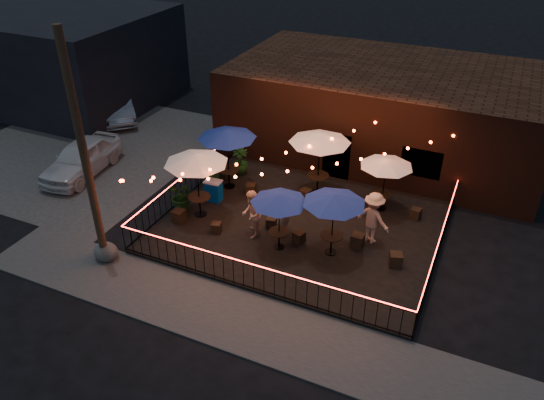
# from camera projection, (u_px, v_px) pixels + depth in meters

# --- Properties ---
(ground) EXTENTS (110.00, 110.00, 0.00)m
(ground) POSITION_uv_depth(u_px,v_px,m) (279.00, 258.00, 18.43)
(ground) COLOR black
(ground) RESTS_ON ground
(patio) EXTENTS (10.00, 8.00, 0.15)m
(patio) POSITION_uv_depth(u_px,v_px,m) (301.00, 227.00, 19.94)
(patio) COLOR black
(patio) RESTS_ON ground
(sidewalk) EXTENTS (18.00, 2.50, 0.05)m
(sidewalk) POSITION_uv_depth(u_px,v_px,m) (236.00, 319.00, 15.91)
(sidewalk) COLOR #3D3A39
(sidewalk) RESTS_ON ground
(parking_lot) EXTENTS (11.00, 12.00, 0.02)m
(parking_lot) POSITION_uv_depth(u_px,v_px,m) (87.00, 148.00, 25.74)
(parking_lot) COLOR #3D3A39
(parking_lot) RESTS_ON ground
(brick_building) EXTENTS (14.00, 8.00, 4.00)m
(brick_building) POSITION_uv_depth(u_px,v_px,m) (385.00, 109.00, 24.76)
(brick_building) COLOR #33180E
(brick_building) RESTS_ON ground
(background_building) EXTENTS (12.00, 9.00, 5.00)m
(background_building) POSITION_uv_depth(u_px,v_px,m) (56.00, 55.00, 30.40)
(background_building) COLOR black
(background_building) RESTS_ON ground
(utility_pole) EXTENTS (0.26, 0.26, 8.00)m
(utility_pole) POSITION_uv_depth(u_px,v_px,m) (85.00, 158.00, 16.21)
(utility_pole) COLOR #372316
(utility_pole) RESTS_ON ground
(fence_front) EXTENTS (10.00, 0.04, 1.04)m
(fence_front) POSITION_uv_depth(u_px,v_px,m) (254.00, 278.00, 16.54)
(fence_front) COLOR black
(fence_front) RESTS_ON patio
(fence_left) EXTENTS (0.04, 8.00, 1.04)m
(fence_left) POSITION_uv_depth(u_px,v_px,m) (186.00, 185.00, 21.39)
(fence_left) COLOR black
(fence_left) RESTS_ON patio
(fence_right) EXTENTS (0.04, 8.00, 1.04)m
(fence_right) POSITION_uv_depth(u_px,v_px,m) (439.00, 247.00, 17.87)
(fence_right) COLOR black
(fence_right) RESTS_ON patio
(festoon_lights) EXTENTS (10.02, 8.72, 1.32)m
(festoon_lights) POSITION_uv_depth(u_px,v_px,m) (273.00, 168.00, 18.77)
(festoon_lights) COLOR #FA3B15
(festoon_lights) RESTS_ON ground
(cafe_table_0) EXTENTS (2.43, 2.43, 2.63)m
(cafe_table_0) POSITION_uv_depth(u_px,v_px,m) (196.00, 159.00, 19.25)
(cafe_table_0) COLOR black
(cafe_table_0) RESTS_ON patio
(cafe_table_1) EXTENTS (2.87, 2.87, 2.63)m
(cafe_table_1) POSITION_uv_depth(u_px,v_px,m) (227.00, 134.00, 21.07)
(cafe_table_1) COLOR black
(cafe_table_1) RESTS_ON patio
(cafe_table_2) EXTENTS (2.56, 2.56, 2.18)m
(cafe_table_2) POSITION_uv_depth(u_px,v_px,m) (279.00, 199.00, 17.68)
(cafe_table_2) COLOR black
(cafe_table_2) RESTS_ON patio
(cafe_table_3) EXTENTS (3.17, 3.17, 2.71)m
(cafe_table_3) POSITION_uv_depth(u_px,v_px,m) (320.00, 139.00, 20.59)
(cafe_table_3) COLOR black
(cafe_table_3) RESTS_ON patio
(cafe_table_4) EXTENTS (2.44, 2.44, 2.36)m
(cafe_table_4) POSITION_uv_depth(u_px,v_px,m) (334.00, 200.00, 17.34)
(cafe_table_4) COLOR black
(cafe_table_4) RESTS_ON patio
(cafe_table_5) EXTENTS (2.22, 2.22, 2.23)m
(cafe_table_5) POSITION_uv_depth(u_px,v_px,m) (387.00, 163.00, 19.78)
(cafe_table_5) COLOR black
(cafe_table_5) RESTS_ON patio
(bistro_chair_0) EXTENTS (0.45, 0.45, 0.50)m
(bistro_chair_0) POSITION_uv_depth(u_px,v_px,m) (179.00, 216.00, 19.97)
(bistro_chair_0) COLOR black
(bistro_chair_0) RESTS_ON patio
(bistro_chair_1) EXTENTS (0.41, 0.41, 0.40)m
(bistro_chair_1) POSITION_uv_depth(u_px,v_px,m) (216.00, 228.00, 19.40)
(bistro_chair_1) COLOR black
(bistro_chair_1) RESTS_ON patio
(bistro_chair_2) EXTENTS (0.40, 0.40, 0.41)m
(bistro_chair_2) POSITION_uv_depth(u_px,v_px,m) (225.00, 174.00, 22.81)
(bistro_chair_2) COLOR black
(bistro_chair_2) RESTS_ON patio
(bistro_chair_3) EXTENTS (0.48, 0.48, 0.45)m
(bistro_chair_3) POSITION_uv_depth(u_px,v_px,m) (251.00, 189.00, 21.71)
(bistro_chair_3) COLOR black
(bistro_chair_3) RESTS_ON patio
(bistro_chair_4) EXTENTS (0.41, 0.41, 0.42)m
(bistro_chair_4) POSITION_uv_depth(u_px,v_px,m) (271.00, 223.00, 19.66)
(bistro_chair_4) COLOR black
(bistro_chair_4) RESTS_ON patio
(bistro_chair_5) EXTENTS (0.45, 0.45, 0.43)m
(bistro_chair_5) POSITION_uv_depth(u_px,v_px,m) (299.00, 237.00, 18.88)
(bistro_chair_5) COLOR black
(bistro_chair_5) RESTS_ON patio
(bistro_chair_6) EXTENTS (0.45, 0.45, 0.45)m
(bistro_chair_6) POSITION_uv_depth(u_px,v_px,m) (305.00, 194.00, 21.34)
(bistro_chair_6) COLOR black
(bistro_chair_6) RESTS_ON patio
(bistro_chair_7) EXTENTS (0.54, 0.54, 0.48)m
(bistro_chair_7) POSITION_uv_depth(u_px,v_px,m) (339.00, 197.00, 21.12)
(bistro_chair_7) COLOR black
(bistro_chair_7) RESTS_ON patio
(bistro_chair_8) EXTENTS (0.44, 0.44, 0.50)m
(bistro_chair_8) POSITION_uv_depth(u_px,v_px,m) (358.00, 241.00, 18.64)
(bistro_chair_8) COLOR black
(bistro_chair_8) RESTS_ON patio
(bistro_chair_9) EXTENTS (0.51, 0.51, 0.48)m
(bistro_chair_9) POSITION_uv_depth(u_px,v_px,m) (396.00, 260.00, 17.73)
(bistro_chair_9) COLOR black
(bistro_chair_9) RESTS_ON patio
(bistro_chair_10) EXTENTS (0.48, 0.48, 0.45)m
(bistro_chair_10) POSITION_uv_depth(u_px,v_px,m) (373.00, 200.00, 20.99)
(bistro_chair_10) COLOR black
(bistro_chair_10) RESTS_ON patio
(bistro_chair_11) EXTENTS (0.41, 0.41, 0.42)m
(bistro_chair_11) POSITION_uv_depth(u_px,v_px,m) (416.00, 214.00, 20.18)
(bistro_chair_11) COLOR black
(bistro_chair_11) RESTS_ON patio
(patron_a) EXTENTS (0.63, 0.78, 1.84)m
(patron_a) POSITION_uv_depth(u_px,v_px,m) (284.00, 213.00, 18.93)
(patron_a) COLOR #D1A288
(patron_a) RESTS_ON patio
(patron_b) EXTENTS (0.98, 1.08, 1.83)m
(patron_b) POSITION_uv_depth(u_px,v_px,m) (252.00, 214.00, 18.87)
(patron_b) COLOR tan
(patron_b) RESTS_ON patio
(patron_c) EXTENTS (1.44, 1.11, 1.97)m
(patron_c) POSITION_uv_depth(u_px,v_px,m) (373.00, 218.00, 18.53)
(patron_c) COLOR tan
(patron_c) RESTS_ON patio
(potted_shrub_a) EXTENTS (1.30, 1.19, 1.24)m
(potted_shrub_a) POSITION_uv_depth(u_px,v_px,m) (182.00, 196.00, 20.49)
(potted_shrub_a) COLOR #12410F
(potted_shrub_a) RESTS_ON patio
(potted_shrub_b) EXTENTS (0.84, 0.71, 1.40)m
(potted_shrub_b) POSITION_uv_depth(u_px,v_px,m) (212.00, 174.00, 21.82)
(potted_shrub_b) COLOR #113410
(potted_shrub_b) RESTS_ON patio
(potted_shrub_c) EXTENTS (0.86, 0.86, 1.19)m
(potted_shrub_c) POSITION_uv_depth(u_px,v_px,m) (240.00, 161.00, 23.02)
(potted_shrub_c) COLOR #163D10
(potted_shrub_c) RESTS_ON patio
(cooler) EXTENTS (0.70, 0.52, 0.89)m
(cooler) POSITION_uv_depth(u_px,v_px,m) (214.00, 191.00, 21.17)
(cooler) COLOR #0646A6
(cooler) RESTS_ON patio
(boulder) EXTENTS (1.02, 0.92, 0.69)m
(boulder) POSITION_uv_depth(u_px,v_px,m) (106.00, 252.00, 18.19)
(boulder) COLOR #43433E
(boulder) RESTS_ON ground
(car_white) EXTENTS (2.24, 4.56, 1.50)m
(car_white) POSITION_uv_depth(u_px,v_px,m) (81.00, 158.00, 23.24)
(car_white) COLOR silver
(car_white) RESTS_ON ground
(car_silver) EXTENTS (4.30, 4.31, 1.49)m
(car_silver) POSITION_uv_depth(u_px,v_px,m) (116.00, 105.00, 28.54)
(car_silver) COLOR #ACABB3
(car_silver) RESTS_ON ground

